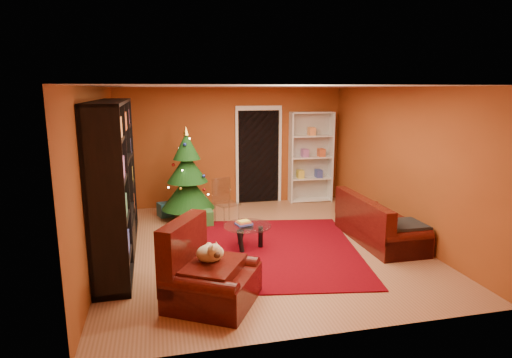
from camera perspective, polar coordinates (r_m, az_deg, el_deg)
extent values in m
cube|color=#8F5C3D|center=(7.25, 0.72, -8.99)|extent=(5.00, 5.50, 0.05)
cube|color=silver|center=(6.77, 0.78, 12.46)|extent=(5.00, 5.50, 0.05)
cube|color=brown|center=(9.57, -3.21, 4.32)|extent=(5.00, 0.05, 2.60)
cube|color=brown|center=(6.76, -20.53, 0.40)|extent=(0.05, 5.50, 2.60)
cube|color=brown|center=(7.87, 18.91, 2.05)|extent=(0.05, 5.50, 2.60)
cube|color=#5C0109|center=(7.03, 2.35, -9.37)|extent=(3.15, 3.51, 0.02)
cube|color=#1F5E76|center=(8.97, -11.97, -4.01)|extent=(0.36, 0.36, 0.28)
cube|color=#28612A|center=(8.26, -6.82, -5.18)|extent=(0.30, 0.30, 0.29)
cube|color=maroon|center=(9.25, -7.29, -3.57)|extent=(0.21, 0.21, 0.21)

